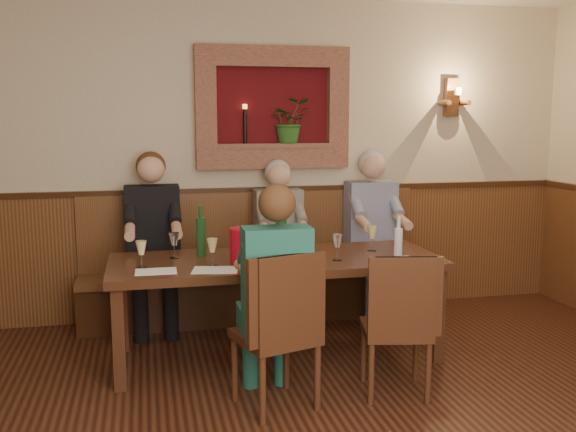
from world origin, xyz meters
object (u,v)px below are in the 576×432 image
at_px(dining_table, 276,268).
at_px(water_bottle, 398,244).
at_px(person_bench_mid, 280,255).
at_px(bench, 255,282).
at_px(spittoon_bucket, 245,245).
at_px(person_bench_left, 154,257).
at_px(person_chair_front, 274,315).
at_px(person_bench_right, 374,247).
at_px(wine_bottle_green_a, 281,234).
at_px(wine_bottle_green_b, 201,236).
at_px(chair_near_right, 395,353).
at_px(chair_near_left, 277,362).

xyz_separation_m(dining_table, water_bottle, (0.82, -0.32, 0.21)).
distance_m(dining_table, person_bench_mid, 0.87).
xyz_separation_m(bench, person_bench_mid, (0.21, -0.11, 0.25)).
relative_size(bench, spittoon_bucket, 12.16).
relative_size(person_bench_left, person_chair_front, 1.07).
xyz_separation_m(person_bench_right, water_bottle, (-0.25, -1.16, 0.27)).
xyz_separation_m(spittoon_bucket, water_bottle, (1.06, -0.24, 0.01)).
bearing_deg(wine_bottle_green_a, water_bottle, -18.85).
relative_size(dining_table, water_bottle, 7.20).
bearing_deg(person_bench_right, wine_bottle_green_b, -157.57).
bearing_deg(bench, wine_bottle_green_b, -124.68).
bearing_deg(person_chair_front, dining_table, 77.34).
relative_size(person_chair_front, wine_bottle_green_b, 3.67).
bearing_deg(water_bottle, bench, 122.79).
height_order(dining_table, person_bench_right, person_bench_right).
bearing_deg(person_chair_front, chair_near_right, -2.18).
bearing_deg(bench, person_bench_left, -172.92).
relative_size(bench, water_bottle, 9.00).
bearing_deg(dining_table, wine_bottle_green_b, 161.51).
relative_size(chair_near_right, person_bench_mid, 0.67).
relative_size(dining_table, wine_bottle_green_a, 5.42).
bearing_deg(person_bench_mid, dining_table, -103.97).
relative_size(chair_near_left, spittoon_bucket, 4.02).
xyz_separation_m(chair_near_right, wine_bottle_green_a, (-0.59, 0.75, 0.66)).
distance_m(chair_near_left, person_chair_front, 0.29).
distance_m(dining_table, chair_near_left, 0.93).
height_order(person_bench_left, wine_bottle_green_b, person_bench_left).
distance_m(chair_near_right, person_bench_mid, 1.72).
distance_m(chair_near_right, person_bench_left, 2.24).
bearing_deg(chair_near_right, wine_bottle_green_b, 150.96).
bearing_deg(chair_near_left, dining_table, 61.30).
relative_size(person_chair_front, spittoon_bucket, 5.62).
distance_m(dining_table, water_bottle, 0.90).
distance_m(dining_table, chair_near_right, 1.09).
relative_size(spittoon_bucket, water_bottle, 0.74).
distance_m(person_bench_left, water_bottle, 2.06).
height_order(chair_near_right, person_chair_front, person_chair_front).
xyz_separation_m(bench, person_bench_left, (-0.87, -0.11, 0.29)).
height_order(person_bench_mid, spittoon_bucket, person_bench_mid).
relative_size(chair_near_left, wine_bottle_green_a, 2.24).
distance_m(chair_near_left, person_bench_right, 2.10).
height_order(chair_near_left, person_bench_right, person_bench_right).
xyz_separation_m(dining_table, wine_bottle_green_b, (-0.53, 0.18, 0.23)).
relative_size(bench, wine_bottle_green_b, 7.92).
height_order(person_bench_mid, water_bottle, person_bench_mid).
relative_size(chair_near_left, water_bottle, 2.98).
distance_m(dining_table, wine_bottle_green_b, 0.60).
height_order(chair_near_left, chair_near_right, chair_near_left).
height_order(chair_near_left, wine_bottle_green_a, wine_bottle_green_a).
bearing_deg(water_bottle, spittoon_bucket, 167.44).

